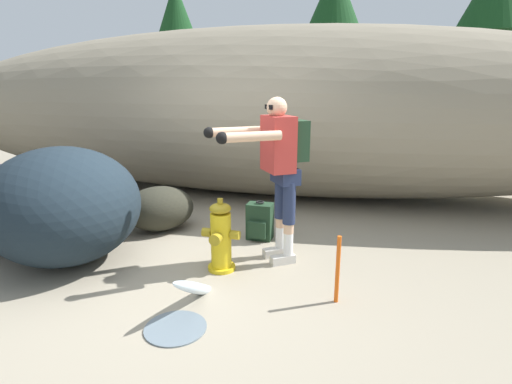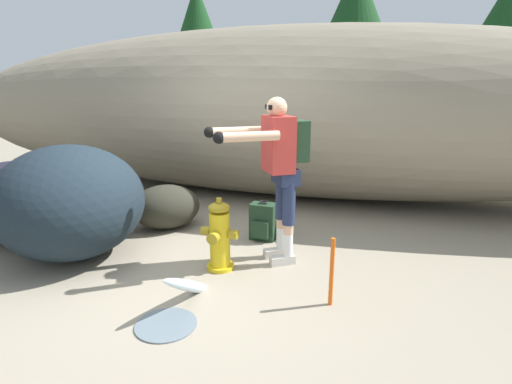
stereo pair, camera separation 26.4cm
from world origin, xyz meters
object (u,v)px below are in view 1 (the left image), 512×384
object	(u,v)px
boulder_large	(64,205)
survey_stake	(338,270)
boulder_small	(160,209)
fire_hydrant	(221,238)
spare_backpack	(260,222)
boulder_mid	(3,206)
utility_worker	(279,160)

from	to	relation	value
boulder_large	survey_stake	xyz separation A→B (m)	(2.81, -0.17, -0.30)
boulder_small	survey_stake	size ratio (longest dim) A/B	1.45
fire_hydrant	spare_backpack	xyz separation A→B (m)	(0.17, 0.91, -0.13)
fire_hydrant	spare_backpack	distance (m)	0.94
boulder_mid	fire_hydrant	bearing A→B (deg)	0.83
spare_backpack	boulder_mid	distance (m)	2.92
spare_backpack	boulder_mid	xyz separation A→B (m)	(-2.75, -0.95, 0.26)
utility_worker	boulder_large	distance (m)	2.27
survey_stake	spare_backpack	bearing A→B (deg)	128.33
spare_backpack	utility_worker	bearing A→B (deg)	32.65
fire_hydrant	boulder_small	xyz separation A→B (m)	(-1.14, 0.89, -0.06)
spare_backpack	boulder_large	distance (m)	2.15
survey_stake	fire_hydrant	bearing A→B (deg)	163.59
boulder_large	boulder_mid	xyz separation A→B (m)	(-0.93, 0.13, -0.13)
utility_worker	boulder_small	xyz separation A→B (m)	(-1.64, 0.53, -0.80)
utility_worker	boulder_small	bearing A→B (deg)	-53.77
boulder_large	boulder_mid	world-z (taller)	boulder_large
fire_hydrant	boulder_large	xyz separation A→B (m)	(-1.65, -0.17, 0.26)
utility_worker	boulder_mid	xyz separation A→B (m)	(-3.08, -0.40, -0.60)
utility_worker	survey_stake	size ratio (longest dim) A/B	2.82
spare_backpack	boulder_large	xyz separation A→B (m)	(-1.82, -1.09, 0.39)
boulder_mid	survey_stake	size ratio (longest dim) A/B	1.90
spare_backpack	survey_stake	bearing A→B (deg)	39.79
boulder_mid	boulder_small	size ratio (longest dim) A/B	1.31
boulder_mid	survey_stake	world-z (taller)	boulder_mid
spare_backpack	boulder_mid	world-z (taller)	boulder_mid
spare_backpack	boulder_small	xyz separation A→B (m)	(-1.31, -0.02, 0.07)
boulder_mid	boulder_small	world-z (taller)	boulder_mid
boulder_small	boulder_mid	bearing A→B (deg)	-147.14
boulder_large	spare_backpack	bearing A→B (deg)	30.83
survey_stake	utility_worker	bearing A→B (deg)	133.04
spare_backpack	boulder_large	size ratio (longest dim) A/B	0.29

